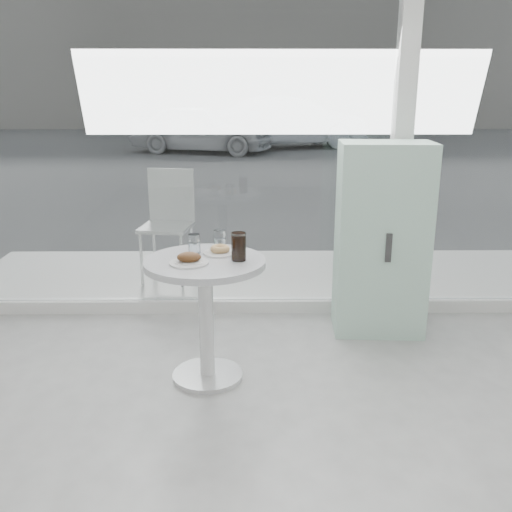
{
  "coord_description": "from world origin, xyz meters",
  "views": [
    {
      "loc": [
        -0.23,
        -1.31,
        1.74
      ],
      "look_at": [
        -0.2,
        1.7,
        0.85
      ],
      "focal_mm": 40.0,
      "sensor_mm": 36.0,
      "label": 1
    }
  ],
  "objects_px": {
    "plate_donut": "(220,251)",
    "water_tumbler_a": "(194,245)",
    "main_table": "(206,295)",
    "cola_glass": "(239,247)",
    "plate_fritter": "(190,259)",
    "car_white": "(202,128)",
    "water_tumbler_b": "(220,241)",
    "mint_cabinet": "(381,239)",
    "car_silver": "(287,122)",
    "patio_chair": "(168,218)"
  },
  "relations": [
    {
      "from": "plate_donut",
      "to": "water_tumbler_a",
      "type": "bearing_deg",
      "value": 172.73
    },
    {
      "from": "main_table",
      "to": "cola_glass",
      "type": "distance_m",
      "value": 0.36
    },
    {
      "from": "plate_fritter",
      "to": "car_white",
      "type": "bearing_deg",
      "value": 94.33
    },
    {
      "from": "main_table",
      "to": "water_tumbler_a",
      "type": "relative_size",
      "value": 6.54
    },
    {
      "from": "plate_donut",
      "to": "cola_glass",
      "type": "bearing_deg",
      "value": -49.35
    },
    {
      "from": "main_table",
      "to": "plate_donut",
      "type": "bearing_deg",
      "value": 54.79
    },
    {
      "from": "plate_fritter",
      "to": "cola_glass",
      "type": "xyz_separation_m",
      "value": [
        0.28,
        0.07,
        0.05
      ]
    },
    {
      "from": "cola_glass",
      "to": "plate_fritter",
      "type": "bearing_deg",
      "value": -166.88
    },
    {
      "from": "plate_donut",
      "to": "water_tumbler_b",
      "type": "distance_m",
      "value": 0.11
    },
    {
      "from": "main_table",
      "to": "plate_fritter",
      "type": "relative_size",
      "value": 3.4
    },
    {
      "from": "car_white",
      "to": "water_tumbler_a",
      "type": "distance_m",
      "value": 12.71
    },
    {
      "from": "car_white",
      "to": "plate_fritter",
      "type": "height_order",
      "value": "car_white"
    },
    {
      "from": "mint_cabinet",
      "to": "plate_donut",
      "type": "distance_m",
      "value": 1.29
    },
    {
      "from": "main_table",
      "to": "plate_donut",
      "type": "relative_size",
      "value": 3.79
    },
    {
      "from": "plate_donut",
      "to": "car_silver",
      "type": "bearing_deg",
      "value": 84.73
    },
    {
      "from": "plate_donut",
      "to": "water_tumbler_a",
      "type": "height_order",
      "value": "water_tumbler_a"
    },
    {
      "from": "patio_chair",
      "to": "main_table",
      "type": "bearing_deg",
      "value": -66.74
    },
    {
      "from": "patio_chair",
      "to": "plate_donut",
      "type": "height_order",
      "value": "patio_chair"
    },
    {
      "from": "plate_donut",
      "to": "water_tumbler_a",
      "type": "xyz_separation_m",
      "value": [
        -0.16,
        0.02,
        0.03
      ]
    },
    {
      "from": "main_table",
      "to": "car_silver",
      "type": "height_order",
      "value": "car_silver"
    },
    {
      "from": "car_silver",
      "to": "cola_glass",
      "type": "bearing_deg",
      "value": 156.15
    },
    {
      "from": "car_silver",
      "to": "main_table",
      "type": "bearing_deg",
      "value": 155.33
    },
    {
      "from": "water_tumbler_b",
      "to": "car_white",
      "type": "bearing_deg",
      "value": 95.15
    },
    {
      "from": "patio_chair",
      "to": "water_tumbler_a",
      "type": "height_order",
      "value": "patio_chair"
    },
    {
      "from": "plate_fritter",
      "to": "main_table",
      "type": "bearing_deg",
      "value": 45.78
    },
    {
      "from": "mint_cabinet",
      "to": "car_white",
      "type": "height_order",
      "value": "mint_cabinet"
    },
    {
      "from": "main_table",
      "to": "car_silver",
      "type": "distance_m",
      "value": 14.06
    },
    {
      "from": "patio_chair",
      "to": "car_silver",
      "type": "distance_m",
      "value": 12.3
    },
    {
      "from": "plate_fritter",
      "to": "water_tumbler_a",
      "type": "relative_size",
      "value": 1.92
    },
    {
      "from": "mint_cabinet",
      "to": "cola_glass",
      "type": "relative_size",
      "value": 8.34
    },
    {
      "from": "plate_donut",
      "to": "main_table",
      "type": "bearing_deg",
      "value": -125.21
    },
    {
      "from": "car_silver",
      "to": "car_white",
      "type": "bearing_deg",
      "value": 96.99
    },
    {
      "from": "mint_cabinet",
      "to": "plate_fritter",
      "type": "bearing_deg",
      "value": -144.08
    },
    {
      "from": "main_table",
      "to": "car_white",
      "type": "height_order",
      "value": "car_white"
    },
    {
      "from": "main_table",
      "to": "water_tumbler_b",
      "type": "height_order",
      "value": "water_tumbler_b"
    },
    {
      "from": "car_white",
      "to": "cola_glass",
      "type": "distance_m",
      "value": 12.89
    },
    {
      "from": "plate_fritter",
      "to": "water_tumbler_a",
      "type": "distance_m",
      "value": 0.22
    },
    {
      "from": "plate_donut",
      "to": "water_tumbler_b",
      "type": "relative_size",
      "value": 1.66
    },
    {
      "from": "plate_fritter",
      "to": "water_tumbler_a",
      "type": "xyz_separation_m",
      "value": [
        0.01,
        0.22,
        0.03
      ]
    },
    {
      "from": "mint_cabinet",
      "to": "plate_fritter",
      "type": "height_order",
      "value": "mint_cabinet"
    },
    {
      "from": "car_white",
      "to": "plate_fritter",
      "type": "relative_size",
      "value": 17.19
    },
    {
      "from": "water_tumbler_a",
      "to": "mint_cabinet",
      "type": "bearing_deg",
      "value": 25.17
    },
    {
      "from": "plate_fritter",
      "to": "plate_donut",
      "type": "bearing_deg",
      "value": 50.85
    },
    {
      "from": "water_tumbler_a",
      "to": "water_tumbler_b",
      "type": "relative_size",
      "value": 0.96
    },
    {
      "from": "main_table",
      "to": "car_silver",
      "type": "xyz_separation_m",
      "value": [
        1.36,
        14.0,
        0.2
      ]
    },
    {
      "from": "mint_cabinet",
      "to": "water_tumbler_a",
      "type": "height_order",
      "value": "mint_cabinet"
    },
    {
      "from": "water_tumbler_a",
      "to": "water_tumbler_b",
      "type": "height_order",
      "value": "water_tumbler_b"
    },
    {
      "from": "mint_cabinet",
      "to": "patio_chair",
      "type": "relative_size",
      "value": 1.4
    },
    {
      "from": "water_tumbler_b",
      "to": "cola_glass",
      "type": "relative_size",
      "value": 0.74
    },
    {
      "from": "main_table",
      "to": "plate_donut",
      "type": "height_order",
      "value": "plate_donut"
    }
  ]
}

